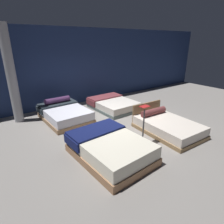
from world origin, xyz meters
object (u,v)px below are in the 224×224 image
bed_0 (110,148)px  bed_1 (167,126)px  price_sign (143,129)px  support_pillar (11,76)px  bed_3 (113,104)px  bed_2 (64,113)px

bed_0 → bed_1: 2.43m
price_sign → support_pillar: support_pillar is taller
bed_0 → bed_3: 3.84m
bed_1 → bed_3: bed_1 is taller
bed_3 → price_sign: 3.27m
bed_3 → price_sign: bearing=-111.6°
bed_0 → bed_2: (0.03, 3.13, -0.02)m
bed_1 → bed_2: (-2.40, 3.04, 0.04)m
price_sign → support_pillar: 4.99m
bed_1 → price_sign: price_sign is taller
support_pillar → bed_3: bearing=-14.3°
bed_0 → bed_3: bearing=49.7°
bed_2 → support_pillar: 2.29m
bed_1 → price_sign: bearing=-173.3°
bed_2 → bed_3: (2.29, -0.07, -0.05)m
bed_2 → support_pillar: (-1.49, 0.90, 1.49)m
bed_1 → bed_3: 2.97m
price_sign → support_pillar: bearing=123.5°
bed_1 → bed_2: bearing=130.7°
bed_0 → bed_2: 3.13m
bed_0 → bed_2: size_ratio=1.04×
bed_3 → support_pillar: bearing=164.1°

